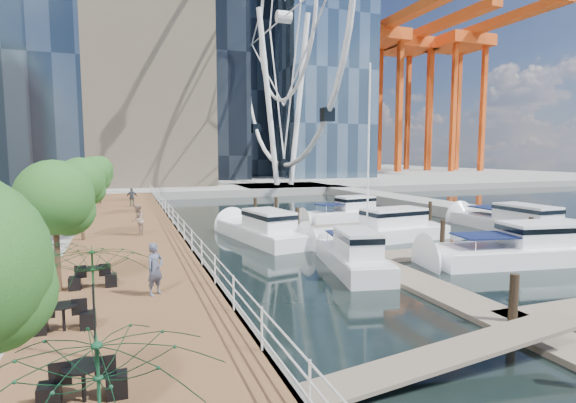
# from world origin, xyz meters

# --- Properties ---
(ground) EXTENTS (520.00, 520.00, 0.00)m
(ground) POSITION_xyz_m (0.00, 0.00, 0.00)
(ground) COLOR black
(ground) RESTS_ON ground
(boardwalk) EXTENTS (6.00, 60.00, 1.00)m
(boardwalk) POSITION_xyz_m (-9.00, 15.00, 0.50)
(boardwalk) COLOR brown
(boardwalk) RESTS_ON ground
(seawall) EXTENTS (0.25, 60.00, 1.00)m
(seawall) POSITION_xyz_m (-6.00, 15.00, 0.50)
(seawall) COLOR #595954
(seawall) RESTS_ON ground
(land_far) EXTENTS (200.00, 114.00, 1.00)m
(land_far) POSITION_xyz_m (0.00, 102.00, 0.50)
(land_far) COLOR gray
(land_far) RESTS_ON ground
(breakwater) EXTENTS (4.00, 60.00, 1.00)m
(breakwater) POSITION_xyz_m (20.00, 20.00, 0.50)
(breakwater) COLOR gray
(breakwater) RESTS_ON ground
(pier) EXTENTS (14.00, 12.00, 1.00)m
(pier) POSITION_xyz_m (14.00, 52.00, 0.50)
(pier) COLOR gray
(pier) RESTS_ON ground
(railing) EXTENTS (0.10, 60.00, 1.05)m
(railing) POSITION_xyz_m (-6.10, 15.00, 1.52)
(railing) COLOR white
(railing) RESTS_ON boardwalk
(floating_docks) EXTENTS (16.00, 34.00, 2.60)m
(floating_docks) POSITION_xyz_m (7.97, 9.98, 0.49)
(floating_docks) COLOR #6D6051
(floating_docks) RESTS_ON ground
(ferris_wheel) EXTENTS (5.80, 45.60, 47.80)m
(ferris_wheel) POSITION_xyz_m (14.00, 52.00, 25.92)
(ferris_wheel) COLOR white
(ferris_wheel) RESTS_ON ground
(port_cranes) EXTENTS (40.00, 52.00, 38.00)m
(port_cranes) POSITION_xyz_m (67.67, 95.67, 20.00)
(port_cranes) COLOR #D84C14
(port_cranes) RESTS_ON ground
(street_trees) EXTENTS (2.60, 42.60, 4.60)m
(street_trees) POSITION_xyz_m (-11.40, 14.00, 4.29)
(street_trees) COLOR #3F2B1C
(street_trees) RESTS_ON ground
(cafe_tables) EXTENTS (2.50, 13.70, 0.74)m
(cafe_tables) POSITION_xyz_m (-10.40, -2.00, 1.37)
(cafe_tables) COLOR black
(cafe_tables) RESTS_ON ground
(yacht_foreground) EXTENTS (11.46, 4.69, 2.15)m
(yacht_foreground) POSITION_xyz_m (10.70, 4.65, 0.00)
(yacht_foreground) COLOR white
(yacht_foreground) RESTS_ON ground
(pedestrian_near) EXTENTS (0.78, 0.75, 1.79)m
(pedestrian_near) POSITION_xyz_m (-8.25, 2.42, 1.90)
(pedestrian_near) COLOR #45495C
(pedestrian_near) RESTS_ON boardwalk
(pedestrian_mid) EXTENTS (0.84, 1.00, 1.83)m
(pedestrian_mid) POSITION_xyz_m (-8.48, 14.39, 1.91)
(pedestrian_mid) COLOR gray
(pedestrian_mid) RESTS_ON boardwalk
(pedestrian_far) EXTENTS (1.02, 0.44, 1.72)m
(pedestrian_far) POSITION_xyz_m (-8.53, 29.99, 1.86)
(pedestrian_far) COLOR #343C41
(pedestrian_far) RESTS_ON boardwalk
(moored_yachts) EXTENTS (22.32, 33.53, 11.50)m
(moored_yachts) POSITION_xyz_m (7.27, 11.61, 0.00)
(moored_yachts) COLOR white
(moored_yachts) RESTS_ON ground
(cafe_seating) EXTENTS (5.09, 12.23, 2.71)m
(cafe_seating) POSITION_xyz_m (-10.06, -3.37, 2.30)
(cafe_seating) COLOR #0F371F
(cafe_seating) RESTS_ON ground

